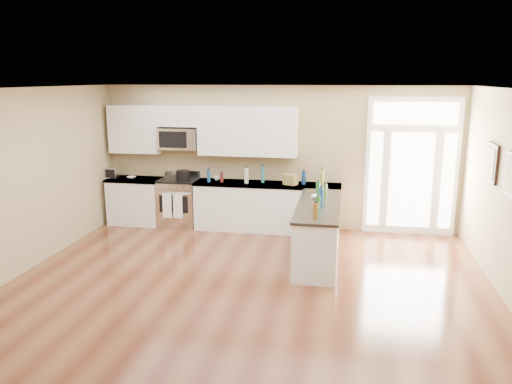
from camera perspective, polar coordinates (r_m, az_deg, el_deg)
ground at (r=6.51m, az=-2.60°, el=-13.94°), size 8.00×8.00×0.00m
room_shell at (r=5.94m, az=-2.76°, el=0.94°), size 8.00×8.00×8.00m
back_cabinet_left at (r=10.54m, az=-13.48°, el=-1.15°), size 1.10×0.66×0.94m
back_cabinet_right at (r=9.79m, az=1.26°, el=-1.88°), size 2.85×0.66×0.94m
peninsula_cabinet at (r=8.29m, az=7.10°, el=-4.75°), size 0.69×2.32×0.94m
upper_cabinet_left at (r=10.42m, az=-13.64°, el=6.99°), size 1.04×0.33×0.95m
upper_cabinet_right at (r=9.73m, az=-0.99°, el=6.95°), size 1.94×0.33×0.95m
upper_cabinet_short at (r=10.06m, az=-8.82°, el=8.57°), size 0.82×0.33×0.40m
microwave at (r=10.07m, az=-8.81°, el=6.06°), size 0.78×0.41×0.42m
entry_door at (r=9.83m, az=17.33°, el=2.76°), size 1.70×0.10×2.60m
wall_art_near at (r=8.24m, az=25.29°, el=3.04°), size 0.05×0.58×0.58m
wall_art_far at (r=7.29m, az=27.25°, el=1.70°), size 0.05×0.58×0.58m
kitchen_range at (r=10.20m, az=-8.81°, el=-1.17°), size 0.77×0.68×1.08m
stockpot at (r=9.99m, az=-8.31°, el=1.93°), size 0.32×0.32×0.21m
toaster_oven at (r=10.59m, az=-16.10°, el=2.14°), size 0.27×0.22×0.22m
cardboard_box at (r=9.56m, az=3.97°, el=1.44°), size 0.29×0.26×0.20m
bowl_left at (r=10.45m, az=-14.06°, el=1.62°), size 0.21×0.21×0.04m
bowl_peninsula at (r=8.51m, az=7.00°, el=-0.55°), size 0.24×0.24×0.06m
cup_counter at (r=9.99m, az=-4.50°, el=1.60°), size 0.11×0.11×0.09m
counter_bottles at (r=8.82m, az=3.96°, el=0.72°), size 2.38×2.43×0.32m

